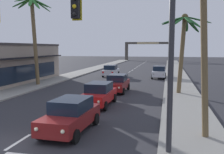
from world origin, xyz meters
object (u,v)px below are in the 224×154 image
Objects in this scene: traffic_signal_mast at (79,24)px; sedan_oncoming_far at (111,71)px; sedan_lead_at_stop_bar at (71,115)px; storefront_strip_left at (7,63)px; sedan_third_in_queue at (99,94)px; palm_left_second at (34,24)px; sedan_fifth_in_queue at (117,83)px; sedan_parked_nearest_kerb at (159,72)px; palm_right_second at (183,36)px; town_gateway_arch at (148,48)px.

sedan_oncoming_far is at bearing 99.96° from traffic_signal_mast.
storefront_strip_left reaches higher than sedan_lead_at_stop_bar.
sedan_third_in_queue is at bearing 99.75° from traffic_signal_mast.
storefront_strip_left is at bearing 168.04° from palm_left_second.
sedan_fifth_in_queue is at bearing 88.20° from sedan_third_in_queue.
storefront_strip_left is at bearing -152.41° from sedan_parked_nearest_kerb.
sedan_fifth_in_queue is 0.27× the size of storefront_strip_left.
sedan_lead_at_stop_bar is 0.46× the size of palm_left_second.
traffic_signal_mast is 2.58× the size of sedan_third_in_queue.
sedan_fifth_in_queue is at bearing 89.91° from sedan_lead_at_stop_bar.
traffic_signal_mast is at bearing -47.96° from storefront_strip_left.
sedan_fifth_in_queue is (0.02, 11.91, 0.00)m from sedan_lead_at_stop_bar.
traffic_signal_mast is 1.59× the size of palm_right_second.
storefront_strip_left is at bearing 171.36° from palm_right_second.
palm_left_second reaches higher than storefront_strip_left.
palm_right_second is at bearing 63.20° from sedan_lead_at_stop_bar.
sedan_lead_at_stop_bar is 1.01× the size of sedan_fifth_in_queue.
storefront_strip_left reaches higher than sedan_parked_nearest_kerb.
palm_right_second reaches higher than storefront_strip_left.
traffic_signal_mast is at bearing -57.79° from sedan_lead_at_stop_bar.
sedan_oncoming_far is 7.05m from sedan_parked_nearest_kerb.
sedan_fifth_in_queue is at bearing -12.08° from storefront_strip_left.
sedan_third_in_queue is at bearing -39.99° from palm_left_second.
town_gateway_arch is (12.15, 56.90, 1.61)m from storefront_strip_left.
sedan_fifth_in_queue is (-1.16, 13.77, -4.35)m from traffic_signal_mast.
sedan_fifth_in_queue is 1.00× the size of sedan_parked_nearest_kerb.
sedan_lead_at_stop_bar is 20.45m from storefront_strip_left.
sedan_third_in_queue is 65.93m from town_gateway_arch.
sedan_parked_nearest_kerb is at bearing 27.59° from storefront_strip_left.
palm_right_second is at bearing -8.64° from storefront_strip_left.
palm_right_second is at bearing 43.81° from sedan_third_in_queue.
traffic_signal_mast is 2.55× the size of sedan_lead_at_stop_bar.
palm_right_second reaches higher than sedan_parked_nearest_kerb.
palm_right_second reaches higher than town_gateway_arch.
sedan_lead_at_stop_bar is at bearing -81.97° from sedan_oncoming_far.
storefront_strip_left is at bearing -102.05° from town_gateway_arch.
sedan_third_in_queue is 9.62m from palm_right_second.
palm_left_second reaches higher than palm_right_second.
sedan_third_in_queue is at bearing -88.60° from town_gateway_arch.
town_gateway_arch is at bearing 77.95° from storefront_strip_left.
traffic_signal_mast is 26.36m from sedan_parked_nearest_kerb.
sedan_oncoming_far is 13.69m from palm_left_second.
sedan_oncoming_far is at bearing 98.03° from sedan_lead_at_stop_bar.
sedan_lead_at_stop_bar and sedan_parked_nearest_kerb have the same top height.
storefront_strip_left is at bearing 147.00° from sedan_third_in_queue.
sedan_oncoming_far is (-4.65, 26.48, -4.35)m from traffic_signal_mast.
sedan_lead_at_stop_bar is at bearing -90.09° from sedan_fifth_in_queue.
sedan_parked_nearest_kerb is 0.27× the size of storefront_strip_left.
palm_right_second is (15.77, -2.15, -1.52)m from palm_left_second.
storefront_strip_left reaches higher than sedan_third_in_queue.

